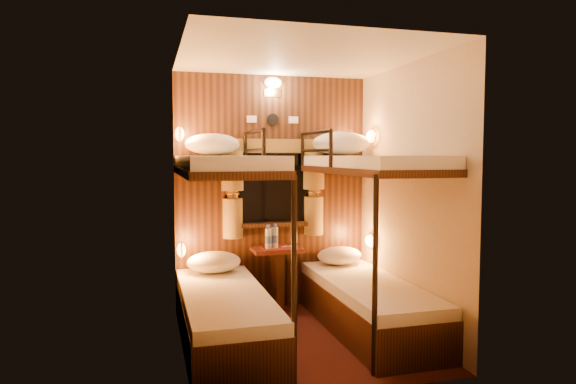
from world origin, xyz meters
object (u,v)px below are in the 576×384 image
object	(u,v)px
bunk_right	(368,269)
table	(277,271)
bunk_left	(224,278)
bottle_right	(275,238)
bottle_left	(268,238)

from	to	relation	value
bunk_right	table	world-z (taller)	bunk_right
bunk_right	table	distance (m)	1.02
bunk_left	bottle_right	distance (m)	1.00
bunk_left	bottle_right	size ratio (longest dim) A/B	7.56
bunk_left	bottle_right	bearing A→B (deg)	50.66
bunk_left	table	world-z (taller)	bunk_left
bunk_right	bottle_left	xyz separation A→B (m)	(-0.74, 0.75, 0.20)
bunk_left	table	bearing A→B (deg)	50.33
bunk_left	table	distance (m)	1.02
bunk_right	bottle_left	bearing A→B (deg)	134.95
bunk_right	bottle_right	xyz separation A→B (m)	(-0.68, 0.75, 0.20)
bottle_right	table	bearing A→B (deg)	42.12
bunk_right	bottle_left	world-z (taller)	bunk_right
bunk_left	bottle_right	xyz separation A→B (m)	(0.62, 0.75, 0.20)
bunk_left	bottle_left	world-z (taller)	bunk_left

